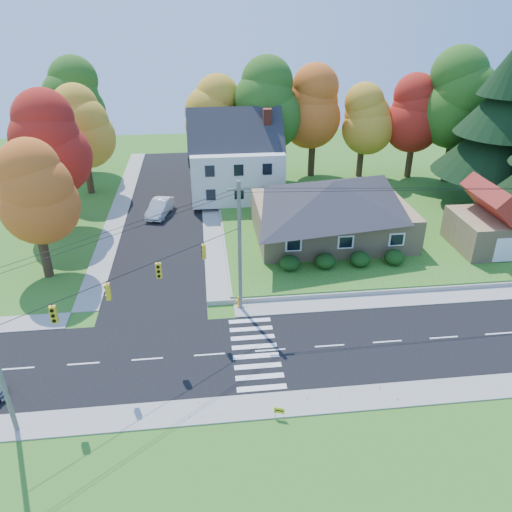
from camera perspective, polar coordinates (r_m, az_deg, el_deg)
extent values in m
plane|color=#3D7923|center=(33.49, 1.64, -10.73)|extent=(120.00, 120.00, 0.00)
cube|color=black|center=(33.49, 1.64, -10.71)|extent=(90.00, 8.00, 0.02)
cube|color=black|center=(56.13, -10.29, 5.40)|extent=(8.00, 44.00, 0.02)
cube|color=#9C9A90|center=(37.49, 0.57, -5.98)|extent=(90.00, 2.00, 0.08)
cube|color=#9C9A90|center=(29.75, 3.04, -16.59)|extent=(90.00, 2.00, 0.08)
cube|color=#3D7923|center=(54.01, 12.28, 4.58)|extent=(30.00, 30.00, 0.50)
cube|color=tan|center=(47.48, 8.57, 4.10)|extent=(14.00, 10.00, 3.20)
pyramid|color=#26262B|center=(46.49, 8.80, 7.15)|extent=(14.60, 10.60, 2.20)
cube|color=silver|center=(56.89, -2.31, 9.66)|extent=(10.00, 8.00, 5.60)
pyramid|color=#26262B|center=(55.80, -2.39, 13.57)|extent=(10.40, 8.40, 2.40)
cube|color=brown|center=(56.66, 1.25, 11.71)|extent=(0.90, 0.90, 9.60)
cube|color=tan|center=(49.69, 25.57, 2.55)|extent=(7.00, 6.00, 3.00)
pyramid|color=maroon|center=(48.87, 26.11, 4.99)|extent=(7.30, 6.30, 1.60)
ellipsoid|color=#163A10|center=(41.41, 3.88, -0.79)|extent=(1.70, 1.70, 1.27)
ellipsoid|color=#163A10|center=(42.01, 7.91, -0.56)|extent=(1.70, 1.70, 1.27)
ellipsoid|color=#163A10|center=(42.82, 11.80, -0.34)|extent=(1.70, 1.70, 1.27)
ellipsoid|color=#163A10|center=(43.82, 15.54, -0.12)|extent=(1.70, 1.70, 1.27)
cylinder|color=#666059|center=(35.04, -1.87, 0.83)|extent=(0.26, 0.26, 10.00)
cube|color=#666059|center=(33.30, -1.99, 7.61)|extent=(1.60, 0.12, 0.12)
cube|color=gold|center=(28.35, -22.12, -6.20)|extent=(0.34, 0.26, 1.00)
cube|color=gold|center=(29.41, -16.55, -3.92)|extent=(0.26, 0.34, 1.00)
cube|color=gold|center=(30.88, -11.06, -1.64)|extent=(0.34, 0.26, 1.00)
cube|color=gold|center=(32.74, -5.96, 0.52)|extent=(0.26, 0.34, 1.00)
cylinder|color=black|center=(29.88, -13.57, -1.54)|extent=(13.02, 10.43, 0.04)
cylinder|color=#3F2A19|center=(62.55, -4.61, 11.16)|extent=(0.80, 0.80, 5.40)
sphere|color=gold|center=(61.57, -4.75, 14.64)|extent=(6.72, 6.72, 6.72)
sphere|color=gold|center=(61.22, -4.82, 16.17)|extent=(5.91, 5.91, 5.91)
sphere|color=gold|center=(60.92, -4.88, 17.72)|extent=(5.11, 5.11, 5.11)
cylinder|color=#3F2A19|center=(61.95, 1.08, 11.51)|extent=(0.86, 0.86, 6.30)
sphere|color=#2E601A|center=(60.85, 1.11, 15.63)|extent=(7.84, 7.84, 7.84)
sphere|color=#2E601A|center=(60.48, 1.13, 17.45)|extent=(6.90, 6.90, 6.90)
sphere|color=#2E601A|center=(60.16, 1.15, 19.29)|extent=(5.96, 5.96, 5.96)
cylinder|color=#3F2A19|center=(64.00, 6.40, 11.66)|extent=(0.83, 0.83, 5.85)
sphere|color=#D65C1D|center=(62.98, 6.60, 15.36)|extent=(7.28, 7.28, 7.28)
sphere|color=#D65C1D|center=(62.63, 6.70, 16.99)|extent=(6.41, 6.41, 6.41)
sphere|color=#D65C1D|center=(62.33, 6.79, 18.63)|extent=(5.53, 5.53, 5.53)
cylinder|color=#3F2A19|center=(64.77, 11.85, 11.03)|extent=(0.77, 0.77, 4.95)
sphere|color=gold|center=(63.89, 12.17, 14.10)|extent=(6.16, 6.16, 6.16)
sphere|color=gold|center=(63.56, 12.31, 15.45)|extent=(5.42, 5.42, 5.42)
sphere|color=gold|center=(63.27, 12.45, 16.81)|extent=(4.68, 4.68, 4.68)
cylinder|color=#3F2A19|center=(65.92, 17.19, 10.89)|extent=(0.80, 0.80, 5.40)
sphere|color=#A61E14|center=(64.99, 17.68, 14.17)|extent=(6.72, 6.72, 6.72)
sphere|color=#A61E14|center=(64.66, 17.89, 15.61)|extent=(5.91, 5.91, 5.91)
sphere|color=#A61E14|center=(64.37, 18.12, 17.07)|extent=(5.11, 5.11, 5.11)
cylinder|color=#3F2A19|center=(65.71, 21.20, 10.83)|extent=(0.89, 0.89, 6.75)
sphere|color=#2E601A|center=(64.63, 21.95, 14.95)|extent=(8.40, 8.40, 8.40)
sphere|color=#2E601A|center=(64.28, 22.28, 16.76)|extent=(7.39, 7.39, 7.39)
sphere|color=#2E601A|center=(63.99, 22.63, 18.58)|extent=(6.38, 6.38, 6.38)
cylinder|color=#3F2A19|center=(60.13, 25.01, 6.70)|extent=(0.40, 0.40, 2.88)
cone|color=black|center=(58.66, 26.07, 11.64)|extent=(12.80, 12.80, 6.72)
cone|color=black|center=(57.91, 26.87, 15.26)|extent=(9.60, 9.60, 6.08)
cylinder|color=#3F2A19|center=(44.14, -23.10, 0.74)|extent=(0.77, 0.77, 4.95)
sphere|color=#D65C1D|center=(42.79, -23.98, 5.01)|extent=(6.16, 6.16, 6.16)
sphere|color=#D65C1D|center=(42.29, -24.37, 6.93)|extent=(5.42, 5.42, 5.42)
sphere|color=#D65C1D|center=(41.83, -24.78, 8.90)|extent=(4.68, 4.68, 4.68)
cylinder|color=#3F2A19|center=(53.10, -21.62, 5.95)|extent=(0.83, 0.83, 5.85)
sphere|color=#A61E14|center=(51.84, -22.43, 10.28)|extent=(7.28, 7.28, 7.28)
sphere|color=#A61E14|center=(51.39, -22.79, 12.21)|extent=(6.41, 6.41, 6.41)
sphere|color=#A61E14|center=(51.01, -23.17, 14.16)|extent=(5.53, 5.53, 5.53)
cylinder|color=#3F2A19|center=(62.14, -18.64, 9.21)|extent=(0.80, 0.80, 5.40)
sphere|color=gold|center=(61.12, -19.20, 12.67)|extent=(6.72, 6.72, 6.72)
sphere|color=gold|center=(60.75, -19.45, 14.19)|extent=(5.91, 5.91, 5.91)
sphere|color=gold|center=(60.43, -19.70, 15.73)|extent=(5.11, 5.11, 5.11)
cylinder|color=#3F2A19|center=(69.95, -19.17, 11.47)|extent=(0.86, 0.86, 6.30)
sphere|color=#2E601A|center=(68.95, -19.76, 15.09)|extent=(7.84, 7.84, 7.84)
sphere|color=#2E601A|center=(68.61, -20.03, 16.68)|extent=(6.90, 6.90, 6.90)
sphere|color=#2E601A|center=(68.32, -20.30, 18.28)|extent=(5.96, 5.96, 5.96)
imported|color=silver|center=(54.12, -10.94, 5.45)|extent=(2.97, 5.29, 1.65)
cylinder|color=yellow|center=(37.72, -1.88, -5.73)|extent=(0.41, 0.41, 0.11)
cylinder|color=yellow|center=(37.53, -1.89, -5.29)|extent=(0.27, 0.27, 0.63)
sphere|color=yellow|center=(37.33, -1.90, -4.81)|extent=(0.30, 0.30, 0.30)
cylinder|color=yellow|center=(37.47, -1.89, -5.15)|extent=(0.51, 0.15, 0.14)
cylinder|color=black|center=(28.87, 2.21, -17.69)|extent=(0.02, 0.02, 0.50)
cylinder|color=black|center=(28.93, 3.11, -17.61)|extent=(0.02, 0.02, 0.50)
cube|color=yellow|center=(28.69, 2.67, -17.23)|extent=(0.58, 0.21, 0.40)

